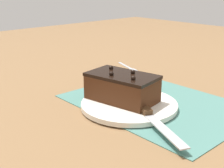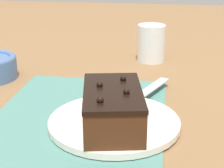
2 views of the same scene
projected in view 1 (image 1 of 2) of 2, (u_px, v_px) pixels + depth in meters
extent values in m
plane|color=olive|center=(156.00, 104.00, 0.84)|extent=(3.00, 3.00, 0.00)
cube|color=slate|center=(156.00, 103.00, 0.84)|extent=(0.46, 0.34, 0.00)
cylinder|color=white|center=(129.00, 105.00, 0.80)|extent=(0.25, 0.25, 0.01)
cube|color=#472614|center=(122.00, 89.00, 0.81)|extent=(0.19, 0.13, 0.06)
cube|color=black|center=(122.00, 76.00, 0.80)|extent=(0.20, 0.13, 0.01)
sphere|color=black|center=(111.00, 68.00, 0.84)|extent=(0.01, 0.01, 0.01)
sphere|color=black|center=(111.00, 74.00, 0.79)|extent=(0.01, 0.01, 0.01)
sphere|color=black|center=(133.00, 72.00, 0.80)|extent=(0.01, 0.01, 0.01)
sphere|color=black|center=(135.00, 79.00, 0.75)|extent=(0.01, 0.01, 0.01)
cube|color=#472D19|center=(142.00, 108.00, 0.75)|extent=(0.08, 0.05, 0.01)
cube|color=#B7BABF|center=(165.00, 131.00, 0.65)|extent=(0.15, 0.08, 0.00)
cube|color=#B7BABF|center=(125.00, 65.00, 1.21)|extent=(0.10, 0.04, 0.01)
cube|color=#B7BABF|center=(134.00, 70.00, 1.14)|extent=(0.05, 0.04, 0.01)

